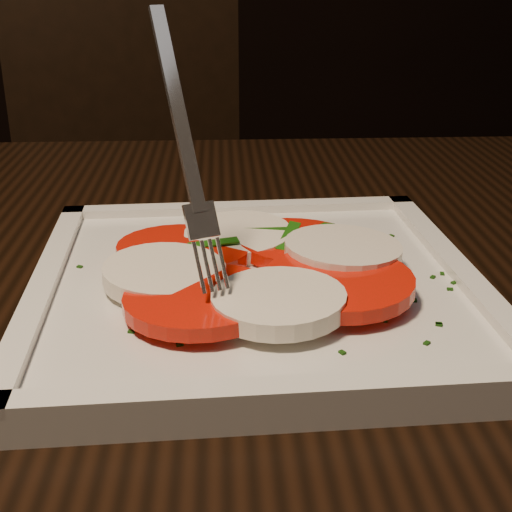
% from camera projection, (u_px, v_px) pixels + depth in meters
% --- Properties ---
extents(table, '(1.30, 0.95, 0.75)m').
position_uv_depth(table, '(389.00, 408.00, 0.50)').
color(table, black).
rests_on(table, ground).
extents(chair, '(0.46, 0.46, 0.93)m').
position_uv_depth(chair, '(140.00, 205.00, 1.29)').
color(chair, black).
rests_on(chair, ground).
extents(plate, '(0.29, 0.29, 0.01)m').
position_uv_depth(plate, '(256.00, 290.00, 0.44)').
color(plate, white).
rests_on(plate, table).
extents(caprese_salad, '(0.23, 0.21, 0.02)m').
position_uv_depth(caprese_salad, '(256.00, 266.00, 0.43)').
color(caprese_salad, red).
rests_on(caprese_salad, plate).
extents(fork, '(0.05, 0.08, 0.14)m').
position_uv_depth(fork, '(179.00, 143.00, 0.38)').
color(fork, white).
rests_on(fork, caprese_salad).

